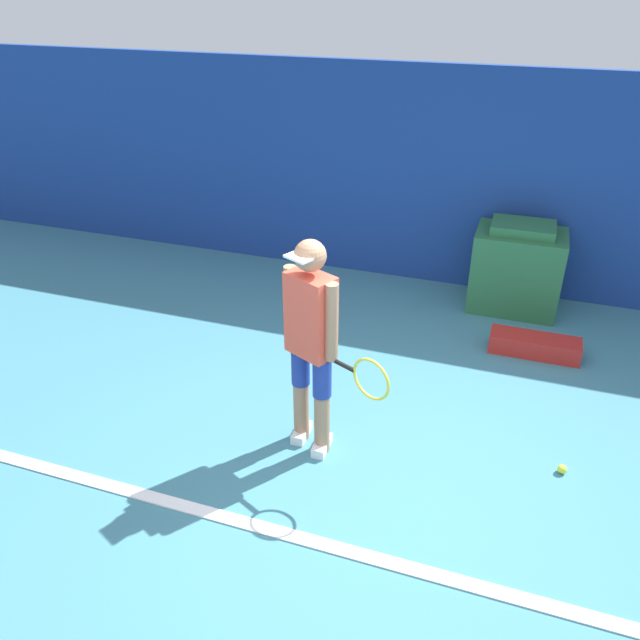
% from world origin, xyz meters
% --- Properties ---
extents(ground_plane, '(24.00, 24.00, 0.00)m').
position_xyz_m(ground_plane, '(0.00, 0.00, 0.00)').
color(ground_plane, teal).
extents(back_wall, '(24.00, 0.10, 2.41)m').
position_xyz_m(back_wall, '(0.00, 3.64, 1.20)').
color(back_wall, navy).
rests_on(back_wall, ground_plane).
extents(court_baseline, '(21.60, 0.10, 0.01)m').
position_xyz_m(court_baseline, '(0.00, -0.52, 0.01)').
color(court_baseline, white).
rests_on(court_baseline, ground_plane).
extents(tennis_player, '(0.87, 0.47, 1.70)m').
position_xyz_m(tennis_player, '(-0.52, 0.39, 0.95)').
color(tennis_player, '#A37556').
rests_on(tennis_player, ground_plane).
extents(tennis_ball, '(0.07, 0.07, 0.07)m').
position_xyz_m(tennis_ball, '(1.32, 0.67, 0.03)').
color(tennis_ball, '#D1E533').
rests_on(tennis_ball, ground_plane).
extents(covered_chair, '(0.91, 0.64, 0.97)m').
position_xyz_m(covered_chair, '(0.77, 3.22, 0.46)').
color(covered_chair, '#28663D').
rests_on(covered_chair, ground_plane).
extents(equipment_bag, '(0.83, 0.27, 0.19)m').
position_xyz_m(equipment_bag, '(1.05, 2.30, 0.09)').
color(equipment_bag, '#B2231E').
rests_on(equipment_bag, ground_plane).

